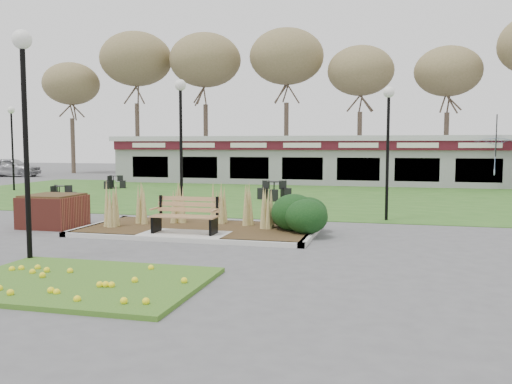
% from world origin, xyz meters
% --- Properties ---
extents(ground, '(100.00, 100.00, 0.00)m').
position_xyz_m(ground, '(0.00, 0.00, 0.00)').
color(ground, '#515154').
rests_on(ground, ground).
extents(lawn, '(34.00, 16.00, 0.02)m').
position_xyz_m(lawn, '(0.00, 12.00, 0.01)').
color(lawn, '#2B5A1C').
rests_on(lawn, ground).
extents(flower_bed, '(4.20, 3.00, 0.16)m').
position_xyz_m(flower_bed, '(0.00, -4.60, 0.07)').
color(flower_bed, '#29631C').
rests_on(flower_bed, ground).
extents(planting_bed, '(6.75, 3.40, 1.27)m').
position_xyz_m(planting_bed, '(1.27, 1.35, 0.37)').
color(planting_bed, '#362415').
rests_on(planting_bed, ground).
extents(park_bench, '(1.70, 0.66, 0.93)m').
position_xyz_m(park_bench, '(0.00, 0.25, 0.59)').
color(park_bench, '#9F7047').
rests_on(park_bench, ground).
extents(brick_planter, '(1.50, 1.50, 0.95)m').
position_xyz_m(brick_planter, '(-4.40, 1.00, 0.48)').
color(brick_planter, maroon).
rests_on(brick_planter, ground).
extents(food_pavilion, '(24.60, 3.40, 2.90)m').
position_xyz_m(food_pavilion, '(0.00, 19.96, 1.48)').
color(food_pavilion, gray).
rests_on(food_pavilion, ground).
extents(tree_backdrop, '(47.24, 5.24, 10.36)m').
position_xyz_m(tree_backdrop, '(0.00, 28.00, 8.36)').
color(tree_backdrop, '#47382B').
rests_on(tree_backdrop, ground).
extents(lamp_post_near_left, '(0.38, 0.38, 4.52)m').
position_xyz_m(lamp_post_near_left, '(-1.72, 4.21, 3.29)').
color(lamp_post_near_left, black).
rests_on(lamp_post_near_left, ground).
extents(lamp_post_near_right, '(0.38, 0.38, 4.64)m').
position_xyz_m(lamp_post_near_right, '(-2.03, -3.22, 3.38)').
color(lamp_post_near_right, black).
rests_on(lamp_post_near_right, ground).
extents(lamp_post_mid_right, '(0.35, 0.35, 4.17)m').
position_xyz_m(lamp_post_mid_right, '(4.95, 4.72, 3.04)').
color(lamp_post_mid_right, black).
rests_on(lamp_post_mid_right, ground).
extents(lamp_post_far_left, '(0.36, 0.36, 4.34)m').
position_xyz_m(lamp_post_far_left, '(-14.00, 11.47, 3.16)').
color(lamp_post_far_left, black).
rests_on(lamp_post_far_left, ground).
extents(bistro_set_a, '(1.26, 1.18, 0.67)m').
position_xyz_m(bistro_set_a, '(-9.63, 13.94, 0.24)').
color(bistro_set_a, black).
rests_on(bistro_set_a, ground).
extents(bistro_set_b, '(1.28, 1.17, 0.68)m').
position_xyz_m(bistro_set_b, '(-8.12, 6.78, 0.25)').
color(bistro_set_b, black).
rests_on(bistro_set_b, ground).
extents(bistro_set_c, '(1.47, 1.41, 0.79)m').
position_xyz_m(bistro_set_c, '(0.20, 9.97, 0.28)').
color(bistro_set_c, black).
rests_on(bistro_set_c, ground).
extents(patio_umbrella, '(2.68, 2.71, 2.85)m').
position_xyz_m(patio_umbrella, '(10.32, 18.00, 1.81)').
color(patio_umbrella, black).
rests_on(patio_umbrella, ground).
extents(car_silver, '(4.40, 2.33, 1.43)m').
position_xyz_m(car_silver, '(-22.61, 22.15, 0.71)').
color(car_silver, '#A1A1A6').
rests_on(car_silver, ground).
extents(car_black, '(4.23, 2.13, 1.33)m').
position_xyz_m(car_black, '(-10.38, 24.58, 0.67)').
color(car_black, black).
rests_on(car_black, ground).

